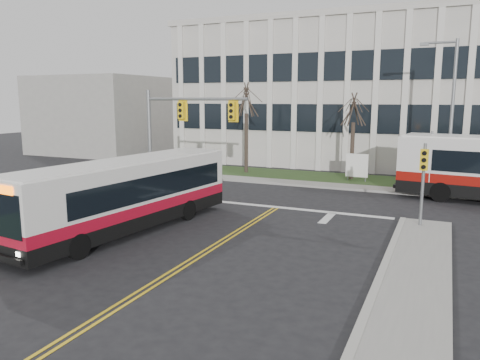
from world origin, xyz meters
name	(u,v)px	position (x,y,z in m)	size (l,w,h in m)	color
ground	(204,253)	(0.00, 0.00, 0.00)	(120.00, 120.00, 0.00)	black
sidewalk_cross	(390,190)	(5.00, 15.20, 0.07)	(44.00, 1.60, 0.14)	#9E9B93
building_lawn	(395,183)	(5.00, 18.00, 0.06)	(44.00, 5.00, 0.12)	#2D441D
office_building	(413,96)	(5.00, 30.00, 6.00)	(40.00, 16.00, 12.00)	beige
building_annex	(106,115)	(-26.00, 26.00, 4.00)	(12.00, 12.00, 8.00)	#9E9B93
mast_arm_signal	(175,126)	(-5.62, 7.16, 4.26)	(6.11, 0.38, 6.20)	slate
signal_pole_near	(423,173)	(7.20, 6.90, 2.50)	(0.34, 0.39, 3.80)	slate
signal_pole_far	(431,153)	(7.20, 15.40, 2.50)	(0.34, 0.39, 3.80)	slate
streetlight	(449,108)	(8.03, 16.20, 5.19)	(2.15, 0.25, 9.20)	slate
directory_sign	(357,166)	(2.50, 17.50, 1.17)	(1.50, 0.12, 2.00)	slate
tree_left	(246,101)	(-6.00, 18.00, 5.51)	(1.80, 1.80, 7.70)	#42352B
tree_mid	(354,111)	(2.00, 18.20, 4.88)	(1.80, 1.80, 6.82)	#42352B
bus_main	(126,197)	(-4.50, 1.29, 1.53)	(2.48, 11.45, 3.05)	silver
newspaper_box_blue	(44,220)	(-7.85, -0.15, 0.47)	(0.50, 0.45, 0.95)	navy
newspaper_box_red	(40,221)	(-7.91, -0.31, 0.47)	(0.50, 0.45, 0.95)	maroon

